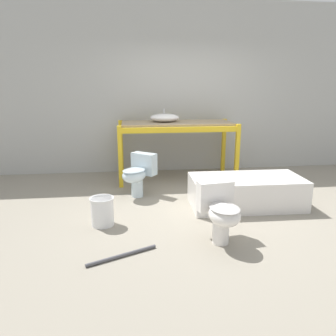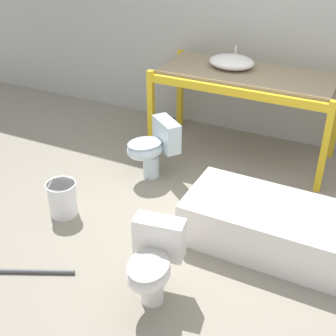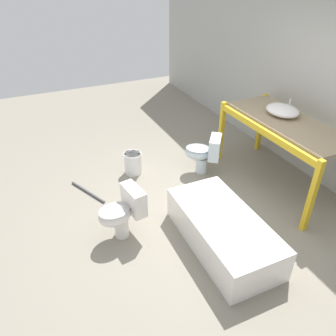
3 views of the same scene
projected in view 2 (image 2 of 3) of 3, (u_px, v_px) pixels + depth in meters
ground_plane at (210, 222)px, 4.57m from camera, size 12.00×12.00×0.00m
warehouse_wall_rear at (283, 10)px, 5.34m from camera, size 10.80×0.08×3.20m
shelving_rack at (246, 84)px, 5.27m from camera, size 2.07×0.90×1.04m
sink_basin at (232, 62)px, 5.28m from camera, size 0.52×0.42×0.23m
bathtub_main at (272, 224)px, 4.15m from camera, size 1.57×0.78×0.43m
toilet_near at (153, 146)px, 5.12m from camera, size 0.62×0.66×0.65m
toilet_far at (153, 262)px, 3.54m from camera, size 0.44×0.60×0.65m
bucket_white at (62, 198)px, 4.59m from camera, size 0.29×0.29×0.36m
loose_pipe at (30, 272)px, 3.95m from camera, size 0.70×0.35×0.04m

